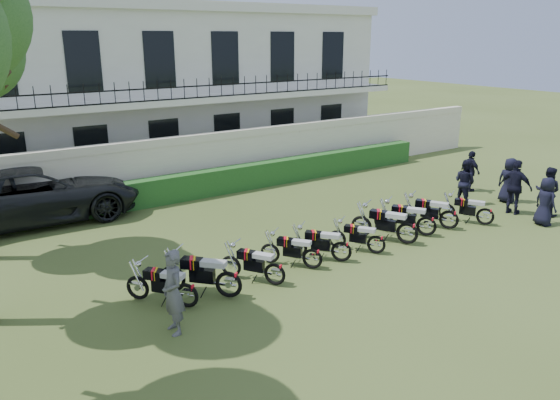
% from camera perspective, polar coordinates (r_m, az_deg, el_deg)
% --- Properties ---
extents(ground, '(100.00, 100.00, 0.00)m').
position_cam_1_polar(ground, '(16.45, 7.13, -4.79)').
color(ground, '#415020').
rests_on(ground, ground).
extents(perimeter_wall, '(30.00, 0.35, 2.30)m').
position_cam_1_polar(perimeter_wall, '(22.45, -6.36, 4.22)').
color(perimeter_wall, beige).
rests_on(perimeter_wall, ground).
extents(hedge, '(18.00, 0.60, 1.00)m').
position_cam_1_polar(hedge, '(22.40, -3.08, 2.51)').
color(hedge, '#1C4518').
rests_on(hedge, ground).
extents(building, '(20.40, 9.60, 7.40)m').
position_cam_1_polar(building, '(27.43, -12.56, 11.58)').
color(building, silver).
rests_on(building, ground).
extents(motorcycle_0, '(1.22, 1.54, 1.02)m').
position_cam_1_polar(motorcycle_0, '(12.77, -9.76, -9.19)').
color(motorcycle_0, black).
rests_on(motorcycle_0, ground).
extents(motorcycle_1, '(1.49, 1.61, 1.14)m').
position_cam_1_polar(motorcycle_1, '(13.06, -5.39, -8.13)').
color(motorcycle_1, black).
rests_on(motorcycle_1, ground).
extents(motorcycle_2, '(1.05, 1.58, 0.99)m').
position_cam_1_polar(motorcycle_2, '(13.66, -0.54, -7.21)').
color(motorcycle_2, black).
rests_on(motorcycle_2, ground).
extents(motorcycle_3, '(1.11, 1.47, 0.96)m').
position_cam_1_polar(motorcycle_3, '(14.61, 3.41, -5.65)').
color(motorcycle_3, black).
rests_on(motorcycle_3, ground).
extents(motorcycle_4, '(1.26, 1.45, 1.00)m').
position_cam_1_polar(motorcycle_4, '(15.12, 6.45, -4.87)').
color(motorcycle_4, black).
rests_on(motorcycle_4, ground).
extents(motorcycle_5, '(1.00, 1.47, 0.93)m').
position_cam_1_polar(motorcycle_5, '(15.82, 10.05, -4.15)').
color(motorcycle_5, black).
rests_on(motorcycle_5, ground).
extents(motorcycle_6, '(1.11, 1.89, 1.14)m').
position_cam_1_polar(motorcycle_6, '(16.67, 13.19, -2.88)').
color(motorcycle_6, black).
rests_on(motorcycle_6, ground).
extents(motorcycle_7, '(1.13, 1.72, 1.07)m').
position_cam_1_polar(motorcycle_7, '(17.51, 15.09, -2.18)').
color(motorcycle_7, black).
rests_on(motorcycle_7, ground).
extents(motorcycle_8, '(1.06, 1.76, 1.07)m').
position_cam_1_polar(motorcycle_8, '(18.33, 17.28, -1.52)').
color(motorcycle_8, black).
rests_on(motorcycle_8, ground).
extents(motorcycle_9, '(1.00, 1.59, 0.98)m').
position_cam_1_polar(motorcycle_9, '(19.14, 20.70, -1.22)').
color(motorcycle_9, black).
rests_on(motorcycle_9, ground).
extents(suv, '(6.86, 3.29, 1.89)m').
position_cam_1_polar(suv, '(19.96, -24.28, 0.55)').
color(suv, black).
rests_on(suv, ground).
extents(inspector, '(0.47, 0.69, 1.84)m').
position_cam_1_polar(inspector, '(11.66, -11.13, -9.46)').
color(inspector, '#59595E').
rests_on(inspector, ground).
extents(officer_0, '(0.67, 0.88, 1.62)m').
position_cam_1_polar(officer_0, '(19.87, 25.99, -0.13)').
color(officer_0, black).
rests_on(officer_0, ground).
extents(officer_1, '(0.83, 0.96, 1.72)m').
position_cam_1_polar(officer_1, '(21.01, 26.16, 0.83)').
color(officer_1, black).
rests_on(officer_1, ground).
extents(officer_2, '(0.69, 1.20, 1.93)m').
position_cam_1_polar(officer_2, '(20.67, 23.39, 1.24)').
color(officer_2, black).
rests_on(officer_2, ground).
extents(officer_3, '(0.67, 0.91, 1.69)m').
position_cam_1_polar(officer_3, '(22.07, 22.80, 1.92)').
color(officer_3, black).
rests_on(officer_3, ground).
extents(officer_4, '(0.64, 0.82, 1.68)m').
position_cam_1_polar(officer_4, '(21.27, 18.74, 1.81)').
color(officer_4, black).
rests_on(officer_4, ground).
extents(officer_5, '(0.56, 1.02, 1.64)m').
position_cam_1_polar(officer_5, '(23.13, 19.28, 2.86)').
color(officer_5, black).
rests_on(officer_5, ground).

